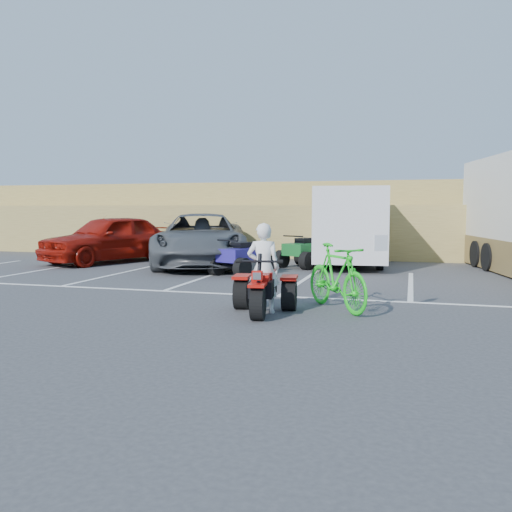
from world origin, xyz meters
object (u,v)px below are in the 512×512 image
(grey_pickup, at_px, (202,240))
(quad_atv_blue, at_px, (241,275))
(cargo_trailer, at_px, (350,224))
(green_dirt_bike, at_px, (337,277))
(red_car, at_px, (110,238))
(quad_atv_green, at_px, (304,267))
(red_trike_atv, at_px, (262,314))
(rider, at_px, (263,268))

(grey_pickup, distance_m, quad_atv_blue, 2.96)
(grey_pickup, relative_size, cargo_trailer, 1.10)
(green_dirt_bike, xyz_separation_m, cargo_trailer, (-0.64, 8.13, 0.75))
(red_car, relative_size, quad_atv_blue, 3.09)
(grey_pickup, height_order, quad_atv_green, grey_pickup)
(red_trike_atv, distance_m, quad_atv_blue, 5.76)
(rider, distance_m, quad_atv_blue, 5.67)
(rider, distance_m, grey_pickup, 8.30)
(red_trike_atv, bearing_deg, grey_pickup, 111.28)
(green_dirt_bike, relative_size, quad_atv_green, 1.27)
(grey_pickup, xyz_separation_m, quad_atv_green, (3.33, 0.41, -0.85))
(rider, xyz_separation_m, quad_atv_blue, (-2.07, 5.22, -0.81))
(rider, relative_size, cargo_trailer, 0.29)
(quad_atv_blue, distance_m, quad_atv_green, 2.76)
(red_trike_atv, distance_m, quad_atv_green, 7.83)
(red_car, xyz_separation_m, quad_atv_blue, (5.51, -2.17, -0.83))
(green_dirt_bike, bearing_deg, quad_atv_blue, 87.52)
(grey_pickup, bearing_deg, green_dirt_bike, -70.41)
(red_trike_atv, height_order, quad_atv_green, quad_atv_green)
(rider, bearing_deg, green_dirt_bike, -160.91)
(quad_atv_green, bearing_deg, cargo_trailer, 64.55)
(red_car, relative_size, quad_atv_green, 3.04)
(red_trike_atv, xyz_separation_m, rider, (-0.02, 0.15, 0.81))
(red_trike_atv, relative_size, quad_atv_green, 0.97)
(red_trike_atv, xyz_separation_m, red_car, (-7.60, 7.53, 0.83))
(cargo_trailer, bearing_deg, quad_atv_green, -146.08)
(quad_atv_blue, bearing_deg, red_trike_atv, -46.27)
(red_car, bearing_deg, quad_atv_green, 25.07)
(rider, relative_size, quad_atv_blue, 1.02)
(green_dirt_bike, bearing_deg, cargo_trailer, 56.36)
(green_dirt_bike, distance_m, red_car, 11.10)
(rider, bearing_deg, quad_atv_green, -92.21)
(green_dirt_bike, bearing_deg, red_car, 104.35)
(rider, bearing_deg, grey_pickup, -68.34)
(rider, height_order, cargo_trailer, cargo_trailer)
(grey_pickup, bearing_deg, cargo_trailer, -1.04)
(green_dirt_bike, height_order, grey_pickup, grey_pickup)
(green_dirt_bike, height_order, quad_atv_green, green_dirt_bike)
(grey_pickup, relative_size, quad_atv_blue, 3.88)
(grey_pickup, distance_m, quad_atv_green, 3.47)
(grey_pickup, distance_m, cargo_trailer, 4.93)
(quad_atv_blue, bearing_deg, quad_atv_green, 83.75)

